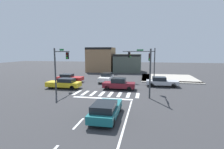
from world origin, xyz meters
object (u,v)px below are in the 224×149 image
(traffic_signal_southwest, at_px, (61,62))
(car_red, at_px, (69,78))
(car_silver, at_px, (161,82))
(car_white, at_px, (106,77))
(car_maroon, at_px, (119,84))
(traffic_signal_southeast, at_px, (150,63))
(car_yellow, at_px, (64,83))
(car_teal, at_px, (106,110))
(traffic_signal_northeast, at_px, (143,59))

(traffic_signal_southwest, relative_size, car_red, 1.29)
(car_silver, bearing_deg, car_white, 166.30)
(car_silver, relative_size, car_maroon, 1.06)
(traffic_signal_southeast, height_order, car_yellow, traffic_signal_southeast)
(traffic_signal_southeast, bearing_deg, car_red, 64.40)
(car_teal, distance_m, car_white, 16.32)
(car_teal, xyz_separation_m, car_maroon, (-0.60, 10.53, 0.05))
(car_white, bearing_deg, traffic_signal_southeast, 42.99)
(traffic_signal_northeast, height_order, car_white, traffic_signal_northeast)
(car_teal, distance_m, car_maroon, 10.55)
(car_red, height_order, car_maroon, car_maroon)
(traffic_signal_northeast, xyz_separation_m, traffic_signal_southwest, (-10.21, -9.34, -0.09))
(traffic_signal_northeast, distance_m, car_maroon, 8.20)
(traffic_signal_northeast, bearing_deg, traffic_signal_southwest, 42.45)
(car_white, bearing_deg, car_silver, 76.30)
(car_teal, relative_size, car_maroon, 1.09)
(car_yellow, xyz_separation_m, car_white, (4.65, 6.16, 0.06))
(traffic_signal_southwest, bearing_deg, car_teal, -136.22)
(traffic_signal_northeast, xyz_separation_m, traffic_signal_southeast, (1.00, -9.08, -0.16))
(traffic_signal_northeast, distance_m, traffic_signal_southwest, 13.84)
(traffic_signal_southeast, height_order, car_red, traffic_signal_southeast)
(car_teal, height_order, car_white, car_white)
(car_yellow, distance_m, car_white, 7.72)
(traffic_signal_southwest, xyz_separation_m, car_yellow, (-0.47, 1.65, -3.11))
(traffic_signal_northeast, bearing_deg, car_silver, 127.56)
(traffic_signal_southeast, relative_size, car_silver, 1.19)
(car_yellow, bearing_deg, traffic_signal_southwest, 105.99)
(car_white, bearing_deg, car_maroon, 29.05)
(traffic_signal_southeast, height_order, car_maroon, traffic_signal_southeast)
(car_silver, distance_m, car_white, 9.13)
(car_silver, xyz_separation_m, car_white, (-8.87, 2.16, 0.07))
(car_white, relative_size, car_maroon, 1.01)
(traffic_signal_southeast, bearing_deg, car_yellow, 83.23)
(traffic_signal_southwest, relative_size, car_maroon, 1.28)
(car_silver, height_order, car_white, car_white)
(car_red, bearing_deg, car_yellow, -73.29)
(traffic_signal_southwest, relative_size, car_yellow, 1.17)
(traffic_signal_southwest, height_order, car_red, traffic_signal_southwest)
(car_yellow, bearing_deg, car_red, -73.29)
(traffic_signal_northeast, xyz_separation_m, car_red, (-12.16, -2.77, -3.21))
(car_white, height_order, car_maroon, car_maroon)
(car_yellow, xyz_separation_m, car_maroon, (7.64, 0.77, 0.04))
(car_yellow, relative_size, car_silver, 1.04)
(traffic_signal_southwest, relative_size, traffic_signal_southeast, 1.02)
(traffic_signal_southwest, distance_m, car_white, 9.36)
(traffic_signal_southwest, bearing_deg, car_silver, -66.63)
(car_silver, relative_size, car_teal, 0.97)
(traffic_signal_southwest, height_order, car_teal, traffic_signal_southwest)
(car_yellow, bearing_deg, traffic_signal_northeast, -144.24)
(car_yellow, bearing_deg, car_teal, 130.20)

